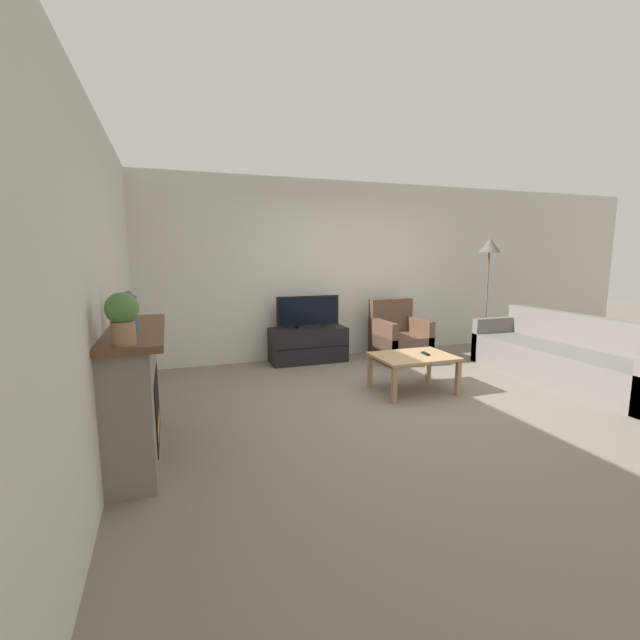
{
  "coord_description": "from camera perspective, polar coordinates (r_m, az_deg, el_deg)",
  "views": [
    {
      "loc": [
        -2.43,
        -3.93,
        1.61
      ],
      "look_at": [
        -0.81,
        0.65,
        0.85
      ],
      "focal_mm": 24.0,
      "sensor_mm": 36.0,
      "label": 1
    }
  ],
  "objects": [
    {
      "name": "wall_left",
      "position": [
        3.97,
        -26.78,
        4.19
      ],
      "size": [
        0.06,
        12.0,
        2.7
      ],
      "color": "beige",
      "rests_on": "ground"
    },
    {
      "name": "mantel_vase_left",
      "position": [
        3.16,
        -24.43,
        -0.87
      ],
      "size": [
        0.12,
        0.12,
        0.19
      ],
      "color": "beige",
      "rests_on": "fireplace"
    },
    {
      "name": "couch",
      "position": [
        6.3,
        29.99,
        -4.51
      ],
      "size": [
        0.83,
        2.49,
        0.82
      ],
      "color": "#66605B",
      "rests_on": "ground"
    },
    {
      "name": "coffee_table",
      "position": [
        5.13,
        12.32,
        -5.19
      ],
      "size": [
        0.91,
        0.67,
        0.43
      ],
      "color": "#A37F56",
      "rests_on": "ground"
    },
    {
      "name": "ground_plane",
      "position": [
        4.89,
        11.71,
        -10.51
      ],
      "size": [
        24.0,
        24.0,
        0.0
      ],
      "primitive_type": "plane",
      "color": "slate"
    },
    {
      "name": "wall_back",
      "position": [
        6.69,
        1.75,
        6.67
      ],
      "size": [
        12.0,
        0.06,
        2.7
      ],
      "color": "beige",
      "rests_on": "ground"
    },
    {
      "name": "fireplace",
      "position": [
        3.74,
        -23.54,
        -8.7
      ],
      "size": [
        0.45,
        1.52,
        1.04
      ],
      "color": "slate",
      "rests_on": "ground"
    },
    {
      "name": "armchair",
      "position": [
        6.59,
        10.45,
        -2.75
      ],
      "size": [
        0.7,
        0.76,
        0.91
      ],
      "color": "brown",
      "rests_on": "ground"
    },
    {
      "name": "remote",
      "position": [
        5.19,
        13.89,
        -4.37
      ],
      "size": [
        0.06,
        0.15,
        0.02
      ],
      "rotation": [
        0.0,
        0.0,
        -0.11
      ],
      "color": "black",
      "rests_on": "coffee_table"
    },
    {
      "name": "tv_stand",
      "position": [
        6.39,
        -1.59,
        -3.32
      ],
      "size": [
        1.13,
        0.46,
        0.52
      ],
      "color": "black",
      "rests_on": "ground"
    },
    {
      "name": "potted_plant",
      "position": [
        2.96,
        -24.86,
        0.58
      ],
      "size": [
        0.2,
        0.2,
        0.34
      ],
      "color": "#936B4C",
      "rests_on": "fireplace"
    },
    {
      "name": "tv",
      "position": [
        6.3,
        -1.6,
        0.92
      ],
      "size": [
        0.96,
        0.18,
        0.47
      ],
      "color": "black",
      "rests_on": "tv_stand"
    },
    {
      "name": "mantel_vase_centre_left",
      "position": [
        3.49,
        -24.04,
        0.96
      ],
      "size": [
        0.11,
        0.11,
        0.3
      ],
      "color": "#385670",
      "rests_on": "fireplace"
    },
    {
      "name": "floor_lamp",
      "position": [
        7.3,
        21.63,
        8.23
      ],
      "size": [
        0.33,
        0.33,
        1.84
      ],
      "color": "black",
      "rests_on": "ground"
    }
  ]
}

